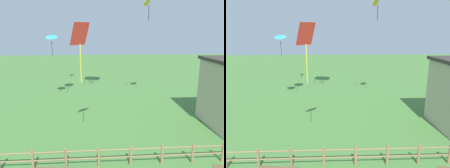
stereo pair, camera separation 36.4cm
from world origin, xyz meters
TOP-DOWN VIEW (x-y plane):
  - wooden_fence at (0.00, 6.62)m, footprint 21.80×0.14m
  - kite_cyan_delta at (-4.79, 16.65)m, footprint 1.03×0.99m
  - kite_red_diamond at (-1.72, 8.54)m, footprint 1.10×1.01m

SIDE VIEW (x-z plane):
  - wooden_fence at x=0.00m, z-range 0.07..1.17m
  - kite_cyan_delta at x=-4.79m, z-range 5.38..7.26m
  - kite_red_diamond at x=-1.72m, z-range 4.79..8.08m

